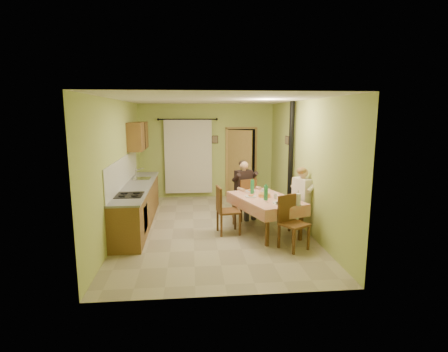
{
  "coord_description": "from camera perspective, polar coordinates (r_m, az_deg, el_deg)",
  "views": [
    {
      "loc": [
        -0.48,
        -7.48,
        2.51
      ],
      "look_at": [
        0.25,
        0.1,
        1.15
      ],
      "focal_mm": 28.0,
      "sensor_mm": 36.0,
      "label": 1
    }
  ],
  "objects": [
    {
      "name": "room_shell",
      "position": [
        7.53,
        -1.83,
        4.86
      ],
      "size": [
        4.04,
        6.04,
        2.82
      ],
      "color": "#B1C163",
      "rests_on": "ground"
    },
    {
      "name": "man_far",
      "position": [
        8.36,
        3.31,
        -1.15
      ],
      "size": [
        0.65,
        0.6,
        1.39
      ],
      "rotation": [
        0.0,
        0.0,
        0.4
      ],
      "color": "black",
      "rests_on": "chair_far"
    },
    {
      "name": "chair_near",
      "position": [
        6.76,
        11.21,
        -9.23
      ],
      "size": [
        0.61,
        0.61,
        1.01
      ],
      "rotation": [
        0.0,
        0.0,
        3.65
      ],
      "color": "#573517",
      "rests_on": "ground"
    },
    {
      "name": "curtain",
      "position": [
        10.46,
        -5.84,
        3.22
      ],
      "size": [
        1.7,
        0.07,
        2.22
      ],
      "color": "black",
      "rests_on": "ground"
    },
    {
      "name": "man_right",
      "position": [
        7.55,
        12.78,
        -2.6
      ],
      "size": [
        0.61,
        0.65,
        1.39
      ],
      "rotation": [
        0.0,
        0.0,
        2.01
      ],
      "color": "silver",
      "rests_on": "chair_right"
    },
    {
      "name": "stove_flue",
      "position": [
        8.55,
        10.75,
        -0.05
      ],
      "size": [
        0.24,
        0.24,
        2.8
      ],
      "color": "black",
      "rests_on": "ground"
    },
    {
      "name": "dining_table",
      "position": [
        7.57,
        6.74,
        -6.29
      ],
      "size": [
        1.53,
        1.97,
        0.76
      ],
      "rotation": [
        0.0,
        0.0,
        0.32
      ],
      "color": "tan",
      "rests_on": "ground"
    },
    {
      "name": "picture_back",
      "position": [
        10.5,
        -1.5,
        5.97
      ],
      "size": [
        0.19,
        0.03,
        0.23
      ],
      "primitive_type": "cube",
      "color": "black",
      "rests_on": "room_shell"
    },
    {
      "name": "upper_cabinets",
      "position": [
        9.3,
        -13.86,
        6.38
      ],
      "size": [
        0.35,
        1.4,
        0.7
      ],
      "primitive_type": "cube",
      "color": "brown",
      "rests_on": "room_shell"
    },
    {
      "name": "floor",
      "position": [
        7.91,
        -1.75,
        -8.39
      ],
      "size": [
        4.0,
        6.0,
        0.01
      ],
      "primitive_type": "cube",
      "color": "tan",
      "rests_on": "ground"
    },
    {
      "name": "picture_right",
      "position": [
        9.04,
        10.29,
        5.78
      ],
      "size": [
        0.03,
        0.31,
        0.21
      ],
      "primitive_type": "cube",
      "color": "brown",
      "rests_on": "room_shell"
    },
    {
      "name": "kitchen_run",
      "position": [
        8.23,
        -13.93,
        -4.45
      ],
      "size": [
        0.64,
        3.64,
        1.56
      ],
      "color": "brown",
      "rests_on": "ground"
    },
    {
      "name": "chair_left",
      "position": [
        7.46,
        0.6,
        -7.17
      ],
      "size": [
        0.51,
        0.51,
        1.02
      ],
      "rotation": [
        0.0,
        0.0,
        -1.45
      ],
      "color": "#573517",
      "rests_on": "ground"
    },
    {
      "name": "doorway",
      "position": [
        10.54,
        2.68,
        2.16
      ],
      "size": [
        0.96,
        0.55,
        2.15
      ],
      "color": "black",
      "rests_on": "ground"
    },
    {
      "name": "tableware",
      "position": [
        7.38,
        7.32,
        -3.16
      ],
      "size": [
        0.97,
        1.48,
        0.33
      ],
      "color": "white",
      "rests_on": "dining_table"
    },
    {
      "name": "chair_right",
      "position": [
        7.71,
        12.69,
        -6.85
      ],
      "size": [
        0.57,
        0.57,
        0.99
      ],
      "rotation": [
        0.0,
        0.0,
        2.01
      ],
      "color": "#573517",
      "rests_on": "ground"
    },
    {
      "name": "chair_far",
      "position": [
        8.48,
        3.33,
        -5.06
      ],
      "size": [
        0.57,
        0.57,
        1.0
      ],
      "rotation": [
        0.0,
        0.0,
        0.4
      ],
      "color": "#573517",
      "rests_on": "ground"
    }
  ]
}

